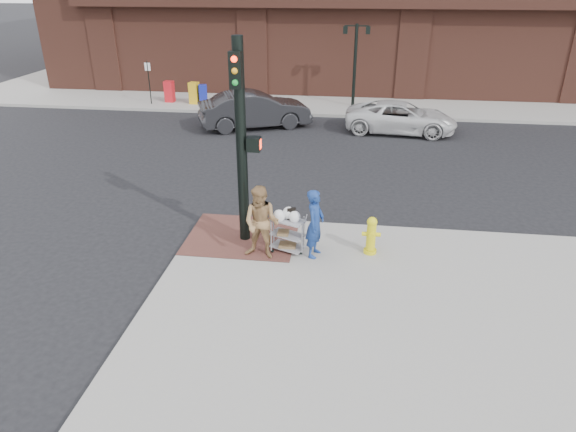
# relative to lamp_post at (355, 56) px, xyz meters

# --- Properties ---
(ground) EXTENTS (220.00, 220.00, 0.00)m
(ground) POSITION_rel_lamp_post_xyz_m (-2.00, -16.00, -2.62)
(ground) COLOR black
(ground) RESTS_ON ground
(sidewalk_far) EXTENTS (65.00, 36.00, 0.15)m
(sidewalk_far) POSITION_rel_lamp_post_xyz_m (10.50, 16.00, -2.54)
(sidewalk_far) COLOR gray
(sidewalk_far) RESTS_ON ground
(brick_curb_ramp) EXTENTS (2.80, 2.40, 0.01)m
(brick_curb_ramp) POSITION_rel_lamp_post_xyz_m (-2.60, -15.10, -2.46)
(brick_curb_ramp) COLOR #572F28
(brick_curb_ramp) RESTS_ON sidewalk_near
(lamp_post) EXTENTS (1.32, 0.22, 4.00)m
(lamp_post) POSITION_rel_lamp_post_xyz_m (0.00, 0.00, 0.00)
(lamp_post) COLOR black
(lamp_post) RESTS_ON sidewalk_far
(parking_sign) EXTENTS (0.05, 0.05, 2.20)m
(parking_sign) POSITION_rel_lamp_post_xyz_m (-10.50, -1.00, -1.37)
(parking_sign) COLOR black
(parking_sign) RESTS_ON sidewalk_far
(traffic_signal_pole) EXTENTS (0.61, 0.51, 5.00)m
(traffic_signal_pole) POSITION_rel_lamp_post_xyz_m (-2.48, -15.23, 0.21)
(traffic_signal_pole) COLOR black
(traffic_signal_pole) RESTS_ON sidewalk_near
(woman_blue) EXTENTS (0.54, 0.70, 1.70)m
(woman_blue) POSITION_rel_lamp_post_xyz_m (-0.65, -15.83, -1.62)
(woman_blue) COLOR navy
(woman_blue) RESTS_ON sidewalk_near
(pedestrian_tan) EXTENTS (0.98, 0.82, 1.81)m
(pedestrian_tan) POSITION_rel_lamp_post_xyz_m (-1.89, -16.08, -1.56)
(pedestrian_tan) COLOR olive
(pedestrian_tan) RESTS_ON sidewalk_near
(sedan_dark) EXTENTS (5.23, 3.54, 1.63)m
(sedan_dark) POSITION_rel_lamp_post_xyz_m (-4.34, -4.24, -1.80)
(sedan_dark) COLOR black
(sedan_dark) RESTS_ON ground
(minivan_white) EXTENTS (4.97, 2.65, 1.33)m
(minivan_white) POSITION_rel_lamp_post_xyz_m (2.15, -4.17, -1.95)
(minivan_white) COLOR silver
(minivan_white) RESTS_ON ground
(utility_cart) EXTENTS (0.92, 0.73, 1.13)m
(utility_cart) POSITION_rel_lamp_post_xyz_m (-1.32, -15.68, -1.96)
(utility_cart) COLOR gray
(utility_cart) RESTS_ON sidewalk_near
(fire_hydrant) EXTENTS (0.45, 0.32, 0.96)m
(fire_hydrant) POSITION_rel_lamp_post_xyz_m (0.70, -15.54, -1.98)
(fire_hydrant) COLOR yellow
(fire_hydrant) RESTS_ON sidewalk_near
(newsbox_red) EXTENTS (0.48, 0.44, 1.09)m
(newsbox_red) POSITION_rel_lamp_post_xyz_m (-9.68, -0.41, -1.93)
(newsbox_red) COLOR red
(newsbox_red) RESTS_ON sidewalk_far
(newsbox_yellow) EXTENTS (0.52, 0.49, 1.10)m
(newsbox_yellow) POSITION_rel_lamp_post_xyz_m (-8.25, -0.65, -1.92)
(newsbox_yellow) COLOR gold
(newsbox_yellow) RESTS_ON sidewalk_far
(newsbox_blue) EXTENTS (0.51, 0.49, 0.99)m
(newsbox_blue) POSITION_rel_lamp_post_xyz_m (-7.78, -0.65, -1.97)
(newsbox_blue) COLOR navy
(newsbox_blue) RESTS_ON sidewalk_far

